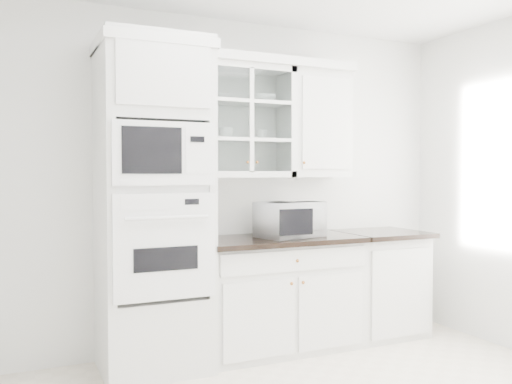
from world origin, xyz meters
name	(u,v)px	position (x,y,z in m)	size (l,w,h in m)	color
room_shell	(313,117)	(0.00, 0.43, 1.78)	(4.00, 3.50, 2.70)	white
oven_column	(153,206)	(-0.75, 1.42, 1.20)	(0.76, 0.68, 2.40)	silver
base_cabinet_run	(278,293)	(0.28, 1.45, 0.46)	(1.32, 0.67, 0.92)	silver
extra_base_cabinet	(378,282)	(1.28, 1.45, 0.46)	(0.72, 0.67, 0.92)	silver
upper_cabinet_glass	(243,122)	(0.03, 1.58, 1.85)	(0.80, 0.33, 0.90)	silver
upper_cabinet_solid	(315,125)	(0.71, 1.58, 1.85)	(0.55, 0.33, 0.90)	silver
crown_molding	(232,60)	(-0.07, 1.56, 2.33)	(2.14, 0.38, 0.07)	white
countertop_microwave	(289,219)	(0.35, 1.40, 1.06)	(0.49, 0.41, 0.29)	white
bowl_a	(221,97)	(-0.17, 1.58, 2.03)	(0.20, 0.20, 0.05)	white
bowl_b	(263,99)	(0.22, 1.60, 2.04)	(0.21, 0.21, 0.07)	white
cup_a	(226,133)	(-0.11, 1.59, 1.75)	(0.11, 0.11, 0.09)	white
cup_b	(261,135)	(0.19, 1.58, 1.75)	(0.09, 0.09, 0.08)	white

